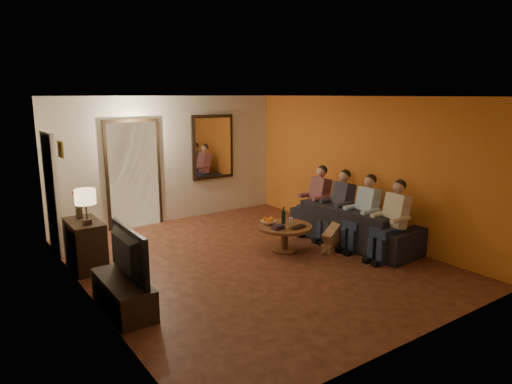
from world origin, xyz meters
TOP-DOWN VIEW (x-y plane):
  - floor at (0.00, 0.00)m, footprint 5.00×6.00m
  - ceiling at (0.00, 0.00)m, footprint 5.00×6.00m
  - back_wall at (0.00, 3.00)m, footprint 5.00×0.02m
  - front_wall at (0.00, -3.00)m, footprint 5.00×0.02m
  - left_wall at (-2.50, 0.00)m, footprint 0.02×6.00m
  - right_wall at (2.50, 0.00)m, footprint 0.02×6.00m
  - orange_accent at (2.49, 0.00)m, footprint 0.01×6.00m
  - kitchen_doorway at (-0.80, 2.98)m, footprint 1.00×0.06m
  - door_trim at (-0.80, 2.97)m, footprint 1.12×0.04m
  - fridge_glimpse at (-0.55, 2.98)m, footprint 0.45×0.03m
  - mirror_frame at (1.00, 2.96)m, footprint 1.00×0.05m
  - mirror_glass at (1.00, 2.93)m, footprint 0.86×0.02m
  - white_door at (-2.46, 2.30)m, footprint 0.06×0.85m
  - framed_art at (-2.47, 1.30)m, footprint 0.03×0.28m
  - art_canvas at (-2.46, 1.30)m, footprint 0.01×0.22m
  - dresser at (-2.25, 1.22)m, footprint 0.45×0.84m
  - table_lamp at (-2.25, 1.00)m, footprint 0.30×0.30m
  - flower_vase at (-2.25, 1.44)m, footprint 0.14×0.14m
  - tv_stand at (-2.25, -0.47)m, footprint 0.45×1.19m
  - tv at (-2.25, -0.47)m, footprint 1.12×0.15m
  - sofa at (2.04, -0.31)m, footprint 2.48×1.10m
  - person_a at (1.94, -1.21)m, footprint 0.60×0.40m
  - person_b at (1.94, -0.61)m, footprint 0.60×0.40m
  - person_c at (1.94, -0.01)m, footprint 0.60×0.40m
  - person_d at (1.94, 0.59)m, footprint 0.60×0.40m
  - dog at (1.47, -0.34)m, footprint 0.61×0.39m
  - coffee_table at (0.75, 0.09)m, footprint 0.99×0.99m
  - bowl at (0.57, 0.31)m, footprint 0.26×0.26m
  - oranges at (0.57, 0.31)m, footprint 0.20×0.20m
  - wine_bottle at (0.80, 0.19)m, footprint 0.07×0.07m
  - wine_glass at (0.93, 0.14)m, footprint 0.06×0.06m
  - book_stack at (0.53, -0.01)m, footprint 0.20×0.15m
  - laptop at (0.85, -0.19)m, footprint 0.36×0.27m

SIDE VIEW (x-z plane):
  - floor at x=0.00m, z-range -0.01..0.01m
  - tv_stand at x=-2.25m, z-range 0.00..0.40m
  - coffee_table at x=0.75m, z-range 0.00..0.45m
  - dog at x=1.47m, z-range 0.00..0.56m
  - sofa at x=2.04m, z-range 0.00..0.71m
  - dresser at x=-2.25m, z-range 0.00..0.75m
  - laptop at x=0.85m, z-range 0.45..0.48m
  - bowl at x=0.57m, z-range 0.45..0.51m
  - book_stack at x=0.53m, z-range 0.45..0.52m
  - wine_glass at x=0.93m, z-range 0.45..0.55m
  - oranges at x=0.57m, z-range 0.51..0.59m
  - person_a at x=1.94m, z-range 0.00..1.20m
  - person_b at x=1.94m, z-range 0.00..1.20m
  - person_c at x=1.94m, z-range 0.00..1.20m
  - person_d at x=1.94m, z-range 0.00..1.20m
  - wine_bottle at x=0.80m, z-range 0.45..0.76m
  - tv at x=-2.25m, z-range 0.40..1.04m
  - fridge_glimpse at x=-0.55m, z-range 0.05..1.75m
  - flower_vase at x=-2.25m, z-range 0.75..1.19m
  - white_door at x=-2.46m, z-range 0.00..2.04m
  - table_lamp at x=-2.25m, z-range 0.75..1.29m
  - kitchen_doorway at x=-0.80m, z-range 0.00..2.10m
  - door_trim at x=-0.80m, z-range -0.06..2.16m
  - back_wall at x=0.00m, z-range 0.00..2.60m
  - front_wall at x=0.00m, z-range 0.00..2.60m
  - left_wall at x=-2.50m, z-range 0.00..2.60m
  - right_wall at x=2.50m, z-range 0.00..2.60m
  - orange_accent at x=2.49m, z-range 0.00..2.60m
  - mirror_frame at x=1.00m, z-range 0.80..2.20m
  - mirror_glass at x=1.00m, z-range 0.87..2.13m
  - framed_art at x=-2.47m, z-range 1.73..1.97m
  - art_canvas at x=-2.46m, z-range 1.76..1.94m
  - ceiling at x=0.00m, z-range 2.60..2.60m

